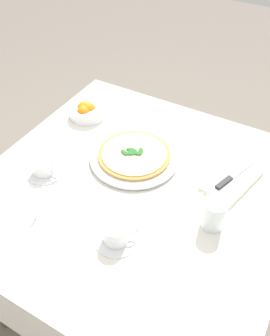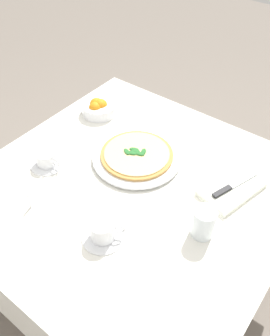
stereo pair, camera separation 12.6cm
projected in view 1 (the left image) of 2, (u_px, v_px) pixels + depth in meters
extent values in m
plane|color=slate|center=(136.00, 288.00, 1.73)|extent=(8.00, 8.00, 0.00)
cube|color=white|center=(136.00, 188.00, 1.24)|extent=(1.04, 1.04, 0.02)
cube|color=white|center=(31.00, 168.00, 1.52)|extent=(1.04, 0.01, 0.28)
cube|color=white|center=(190.00, 139.00, 1.66)|extent=(0.01, 1.04, 0.28)
cylinder|color=brown|center=(264.00, 217.00, 1.60)|extent=(0.06, 0.06, 0.71)
cylinder|color=brown|center=(106.00, 155.00, 1.90)|extent=(0.06, 0.06, 0.71)
cylinder|color=white|center=(134.00, 158.00, 1.32)|extent=(0.20, 0.20, 0.01)
cylinder|color=white|center=(134.00, 157.00, 1.32)|extent=(0.33, 0.33, 0.01)
cylinder|color=#C68E47|center=(134.00, 155.00, 1.31)|extent=(0.27, 0.27, 0.01)
cylinder|color=#F4DB8E|center=(134.00, 153.00, 1.31)|extent=(0.24, 0.24, 0.00)
ellipsoid|color=#2D7533|center=(137.00, 153.00, 1.30)|extent=(0.03, 0.04, 0.01)
ellipsoid|color=#2D7533|center=(131.00, 149.00, 1.31)|extent=(0.03, 0.04, 0.01)
ellipsoid|color=#2D7533|center=(130.00, 153.00, 1.30)|extent=(0.03, 0.04, 0.01)
ellipsoid|color=#2D7533|center=(141.00, 151.00, 1.31)|extent=(0.04, 0.03, 0.01)
ellipsoid|color=#2D7533|center=(124.00, 152.00, 1.30)|extent=(0.03, 0.04, 0.01)
ellipsoid|color=#2D7533|center=(132.00, 151.00, 1.30)|extent=(0.04, 0.04, 0.01)
cylinder|color=white|center=(116.00, 240.00, 1.07)|extent=(0.13, 0.13, 0.01)
cylinder|color=white|center=(116.00, 233.00, 1.04)|extent=(0.08, 0.08, 0.06)
torus|color=white|center=(133.00, 230.00, 1.04)|extent=(0.03, 0.03, 0.03)
cylinder|color=black|center=(115.00, 227.00, 1.02)|extent=(0.07, 0.07, 0.00)
cylinder|color=white|center=(45.00, 172.00, 1.27)|extent=(0.13, 0.13, 0.01)
cylinder|color=white|center=(43.00, 166.00, 1.25)|extent=(0.08, 0.08, 0.05)
torus|color=white|center=(55.00, 170.00, 1.23)|extent=(0.01, 0.04, 0.03)
cylinder|color=black|center=(42.00, 162.00, 1.24)|extent=(0.07, 0.07, 0.00)
cylinder|color=white|center=(214.00, 214.00, 1.07)|extent=(0.07, 0.07, 0.10)
cylinder|color=silver|center=(213.00, 218.00, 1.09)|extent=(0.06, 0.06, 0.07)
cube|color=white|center=(232.00, 179.00, 1.24)|extent=(0.24, 0.18, 0.02)
cube|color=silver|center=(241.00, 169.00, 1.25)|extent=(0.12, 0.06, 0.01)
cube|color=black|center=(224.00, 182.00, 1.21)|extent=(0.08, 0.04, 0.01)
cylinder|color=white|center=(87.00, 112.00, 1.50)|extent=(0.15, 0.15, 0.04)
sphere|color=orange|center=(87.00, 109.00, 1.50)|extent=(0.05, 0.05, 0.05)
sphere|color=orange|center=(84.00, 108.00, 1.50)|extent=(0.06, 0.06, 0.06)
sphere|color=orange|center=(84.00, 112.00, 1.48)|extent=(0.05, 0.05, 0.05)
sphere|color=orange|center=(88.00, 109.00, 1.49)|extent=(0.06, 0.06, 0.06)
cube|color=white|center=(40.00, 202.00, 1.14)|extent=(0.09, 0.03, 0.06)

